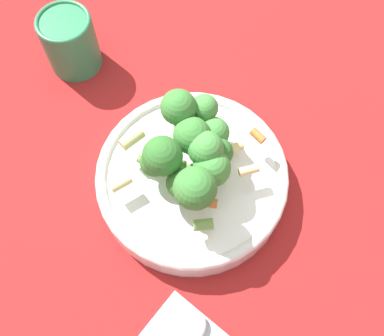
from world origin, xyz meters
TOP-DOWN VIEW (x-y plane):
  - ground_plane at (0.00, 0.00)m, footprint 3.00×3.00m
  - bowl at (0.00, 0.00)m, footprint 0.24×0.24m
  - pasta_salad at (0.01, -0.00)m, footprint 0.16×0.19m
  - cup at (0.24, 0.11)m, footprint 0.07×0.07m

SIDE VIEW (x-z plane):
  - ground_plane at x=0.00m, z-range 0.00..0.00m
  - bowl at x=0.00m, z-range 0.00..0.04m
  - cup at x=0.24m, z-range 0.00..0.09m
  - pasta_salad at x=0.01m, z-range 0.05..0.13m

